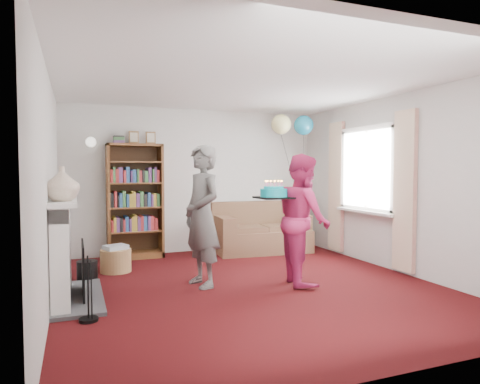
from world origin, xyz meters
name	(u,v)px	position (x,y,z in m)	size (l,w,h in m)	color
ground	(250,286)	(0.00, 0.00, 0.00)	(5.00, 5.00, 0.00)	#360809
wall_back	(196,181)	(0.00, 2.51, 1.25)	(4.50, 0.02, 2.50)	silver
wall_left	(48,188)	(-2.26, 0.00, 1.25)	(0.02, 5.00, 2.50)	silver
wall_right	(397,183)	(2.26, 0.00, 1.25)	(0.02, 5.00, 2.50)	silver
ceiling	(250,82)	(0.00, 0.00, 2.50)	(4.50, 5.00, 0.01)	white
fireplace	(68,254)	(-2.09, 0.19, 0.51)	(0.55, 1.80, 1.12)	#3F3F42
window_bay	(367,185)	(2.21, 0.60, 1.20)	(0.14, 2.02, 2.20)	white
wall_sconce	(91,142)	(-1.75, 2.36, 1.88)	(0.16, 0.23, 0.16)	gold
bookcase	(135,202)	(-1.09, 2.30, 0.91)	(0.88, 0.42, 2.07)	#472B14
sofa	(260,233)	(1.05, 2.07, 0.33)	(1.64, 0.87, 0.87)	brown
wicker_basket	(116,260)	(-1.48, 1.37, 0.17)	(0.43, 0.43, 0.38)	olive
person_striped	(202,216)	(-0.54, 0.23, 0.87)	(0.64, 0.42, 1.75)	black
person_magenta	(303,219)	(0.69, -0.10, 0.82)	(0.80, 0.62, 1.64)	#B62457
birthday_cake	(274,193)	(0.28, -0.09, 1.16)	(0.40, 0.40, 0.22)	black
balloons	(292,125)	(1.54, 1.78, 2.22)	(0.78, 0.34, 1.74)	#3F3F3F
mantel_vase	(62,184)	(-2.12, -0.15, 1.30)	(0.34, 0.34, 0.35)	beige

